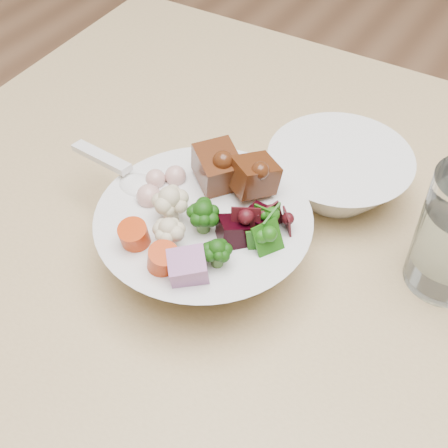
{
  "coord_description": "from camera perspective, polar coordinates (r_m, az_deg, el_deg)",
  "views": [
    {
      "loc": [
        -0.04,
        -0.38,
        1.32
      ],
      "look_at": [
        -0.27,
        -0.02,
        0.87
      ],
      "focal_mm": 50.0,
      "sensor_mm": 36.0,
      "label": 1
    }
  ],
  "objects": [
    {
      "name": "side_bowl",
      "position": [
        0.74,
        10.37,
        4.47
      ],
      "size": [
        0.17,
        0.17,
        0.06
      ],
      "primitive_type": null,
      "color": "white",
      "rests_on": "dining_table"
    },
    {
      "name": "food_bowl",
      "position": [
        0.65,
        -1.63,
        -0.98
      ],
      "size": [
        0.22,
        0.22,
        0.12
      ],
      "color": "white",
      "rests_on": "dining_table"
    },
    {
      "name": "soup_spoon",
      "position": [
        0.67,
        -8.7,
        4.12
      ],
      "size": [
        0.13,
        0.05,
        0.03
      ],
      "rotation": [
        0.0,
        0.0,
        -0.18
      ],
      "color": "white",
      "rests_on": "food_bowl"
    }
  ]
}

